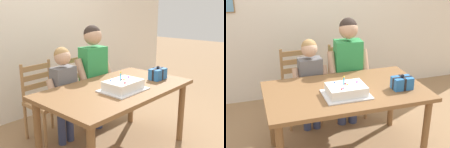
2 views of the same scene
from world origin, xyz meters
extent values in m
cube|color=silver|center=(0.00, 1.62, 1.30)|extent=(6.40, 0.08, 2.60)
cube|color=brown|center=(0.00, 0.00, 0.73)|extent=(1.59, 0.91, 0.04)
cylinder|color=brown|center=(0.72, -0.37, 0.35)|extent=(0.07, 0.07, 0.71)
cylinder|color=brown|center=(-0.72, 0.37, 0.35)|extent=(0.07, 0.07, 0.71)
cylinder|color=brown|center=(0.72, 0.37, 0.35)|extent=(0.07, 0.07, 0.71)
cube|color=silver|center=(-0.04, -0.12, 0.76)|extent=(0.44, 0.34, 0.01)
cube|color=white|center=(-0.04, -0.12, 0.81)|extent=(0.36, 0.26, 0.09)
cylinder|color=#33ADE5|center=(-0.05, -0.10, 0.89)|extent=(0.01, 0.01, 0.07)
sphere|color=yellow|center=(-0.05, -0.10, 0.93)|extent=(0.02, 0.02, 0.02)
sphere|color=red|center=(-0.11, -0.20, 0.86)|extent=(0.02, 0.02, 0.02)
sphere|color=purple|center=(-0.09, -0.18, 0.86)|extent=(0.01, 0.01, 0.01)
sphere|color=purple|center=(0.08, -0.09, 0.86)|extent=(0.02, 0.02, 0.02)
sphere|color=yellow|center=(-0.03, -0.12, 0.86)|extent=(0.02, 0.02, 0.02)
sphere|color=red|center=(-0.04, -0.09, 0.86)|extent=(0.02, 0.02, 0.02)
sphere|color=blue|center=(-0.13, -0.04, 0.86)|extent=(0.01, 0.01, 0.01)
cube|color=#286BB7|center=(0.54, -0.15, 0.81)|extent=(0.20, 0.13, 0.12)
cube|color=black|center=(0.54, -0.15, 0.81)|extent=(0.20, 0.02, 0.13)
cube|color=black|center=(0.54, -0.15, 0.81)|extent=(0.02, 0.14, 0.13)
sphere|color=black|center=(0.54, -0.15, 0.89)|extent=(0.04, 0.04, 0.04)
cube|color=#A87A4C|center=(-0.30, 0.81, 0.45)|extent=(0.44, 0.44, 0.04)
cylinder|color=#A87A4C|center=(-0.11, 0.63, 0.21)|extent=(0.04, 0.04, 0.43)
cylinder|color=#A87A4C|center=(-0.48, 0.61, 0.21)|extent=(0.04, 0.04, 0.43)
cylinder|color=#A87A4C|center=(-0.12, 1.01, 0.21)|extent=(0.04, 0.04, 0.43)
cylinder|color=#A87A4C|center=(-0.50, 0.99, 0.21)|extent=(0.04, 0.04, 0.43)
cylinder|color=#A87A4C|center=(-0.12, 1.01, 0.70)|extent=(0.04, 0.04, 0.45)
cylinder|color=#A87A4C|center=(-0.50, 0.99, 0.70)|extent=(0.04, 0.04, 0.45)
cube|color=#A87A4C|center=(-0.31, 1.00, 0.63)|extent=(0.36, 0.04, 0.06)
cube|color=#A87A4C|center=(-0.31, 1.00, 0.74)|extent=(0.36, 0.04, 0.06)
cube|color=#A87A4C|center=(-0.31, 1.00, 0.85)|extent=(0.36, 0.04, 0.06)
cube|color=#A87A4C|center=(0.30, 0.81, 0.45)|extent=(0.43, 0.43, 0.04)
cylinder|color=#A87A4C|center=(0.49, 0.62, 0.21)|extent=(0.04, 0.04, 0.43)
cylinder|color=#A87A4C|center=(0.11, 0.63, 0.21)|extent=(0.04, 0.04, 0.43)
cylinder|color=#A87A4C|center=(0.50, 1.00, 0.21)|extent=(0.04, 0.04, 0.43)
cylinder|color=#A87A4C|center=(0.12, 1.01, 0.21)|extent=(0.04, 0.04, 0.43)
cylinder|color=#A87A4C|center=(0.50, 1.00, 0.70)|extent=(0.04, 0.04, 0.45)
cylinder|color=#A87A4C|center=(0.12, 1.01, 0.70)|extent=(0.04, 0.04, 0.45)
cube|color=#A87A4C|center=(0.31, 1.00, 0.63)|extent=(0.36, 0.03, 0.06)
cube|color=#A87A4C|center=(0.31, 1.00, 0.74)|extent=(0.36, 0.03, 0.06)
cube|color=#A87A4C|center=(0.31, 1.00, 0.85)|extent=(0.36, 0.03, 0.06)
cylinder|color=#38426B|center=(0.29, 0.57, 0.25)|extent=(0.11, 0.11, 0.50)
cylinder|color=#38426B|center=(0.15, 0.59, 0.25)|extent=(0.11, 0.11, 0.50)
cube|color=#2D934C|center=(0.22, 0.58, 0.79)|extent=(0.33, 0.22, 0.58)
cylinder|color=tan|center=(0.42, 0.53, 0.77)|extent=(0.10, 0.24, 0.38)
cylinder|color=tan|center=(0.02, 0.56, 0.77)|extent=(0.10, 0.24, 0.38)
sphere|color=tan|center=(0.22, 0.58, 1.21)|extent=(0.22, 0.22, 0.22)
sphere|color=#2D231E|center=(0.23, 0.59, 1.24)|extent=(0.21, 0.21, 0.21)
cylinder|color=#38426B|center=(-0.17, 0.58, 0.21)|extent=(0.09, 0.09, 0.42)
cylinder|color=#38426B|center=(-0.29, 0.58, 0.21)|extent=(0.09, 0.09, 0.42)
cube|color=slate|center=(-0.23, 0.58, 0.67)|extent=(0.27, 0.17, 0.49)
cylinder|color=tan|center=(-0.06, 0.55, 0.65)|extent=(0.07, 0.20, 0.32)
cylinder|color=tan|center=(-0.40, 0.54, 0.65)|extent=(0.07, 0.20, 0.32)
sphere|color=tan|center=(-0.23, 0.58, 1.02)|extent=(0.18, 0.18, 0.18)
sphere|color=#A87F4C|center=(-0.23, 0.59, 1.04)|extent=(0.17, 0.17, 0.17)
camera|label=1|loc=(-1.91, -1.68, 1.55)|focal=41.68mm
camera|label=2|loc=(-0.90, -2.57, 2.00)|focal=48.43mm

